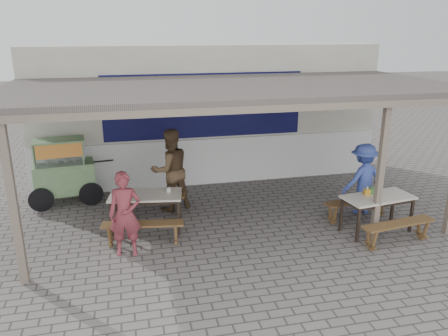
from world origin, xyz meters
TOP-DOWN VIEW (x-y plane):
  - ground at (0.00, 0.00)m, footprint 60.00×60.00m
  - back_wall at (-0.00, 3.58)m, footprint 9.00×1.28m
  - warung_roof at (0.02, 0.90)m, footprint 9.00×4.21m
  - table_left at (-1.87, 0.55)m, footprint 1.51×0.93m
  - bench_left_street at (-1.98, -0.15)m, footprint 1.54×0.51m
  - bench_left_wall at (-1.76, 1.25)m, footprint 1.54×0.51m
  - table_right at (2.56, -0.60)m, footprint 1.46×0.83m
  - bench_right_street at (2.65, -1.20)m, footprint 1.51×0.48m
  - bench_right_wall at (2.48, 0.00)m, footprint 1.51×0.48m
  - vendor_cart at (-3.62, 2.39)m, footprint 1.87×0.90m
  - patron_street_side at (-2.28, -0.42)m, footprint 0.60×0.44m
  - patron_wall_side at (-1.26, 1.49)m, footprint 1.06×0.93m
  - patron_right_table at (2.76, 0.33)m, footprint 1.12×0.80m
  - tissue_box at (2.39, -0.47)m, footprint 0.13×0.13m
  - donation_box at (2.56, -0.43)m, footprint 0.21×0.17m
  - condiment_jar at (-1.41, 0.56)m, footprint 0.09×0.09m
  - condiment_bowl at (-2.20, 0.60)m, footprint 0.24×0.24m

SIDE VIEW (x-z plane):
  - ground at x=0.00m, z-range 0.00..0.00m
  - bench_right_street at x=2.65m, z-range 0.11..0.56m
  - bench_right_wall at x=2.48m, z-range 0.11..0.56m
  - bench_left_street at x=-1.98m, z-range 0.11..0.56m
  - bench_left_wall at x=-1.76m, z-range 0.11..0.56m
  - table_right at x=2.56m, z-range 0.29..1.04m
  - table_left at x=-1.87m, z-range 0.30..1.05m
  - patron_street_side at x=-2.28m, z-range 0.00..1.55m
  - condiment_bowl at x=-2.20m, z-range 0.75..0.80m
  - patron_right_table at x=2.76m, z-range 0.00..1.56m
  - condiment_jar at x=-1.41m, z-range 0.75..0.85m
  - tissue_box at x=2.39m, z-range 0.75..0.86m
  - donation_box at x=2.56m, z-range 0.75..0.87m
  - vendor_cart at x=-3.62m, z-range 0.07..1.59m
  - patron_wall_side at x=-1.26m, z-range 0.00..1.84m
  - back_wall at x=0.00m, z-range -0.03..3.47m
  - warung_roof at x=0.02m, z-range 1.31..4.12m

